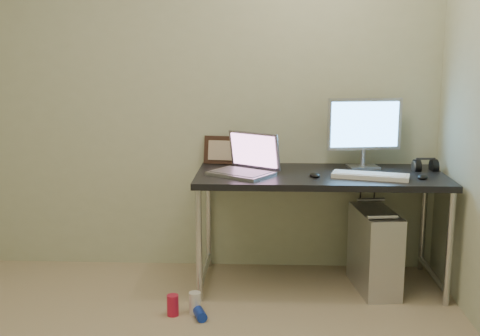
% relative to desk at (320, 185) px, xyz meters
% --- Properties ---
extents(wall_back, '(3.50, 0.02, 2.50)m').
position_rel_desk_xyz_m(wall_back, '(-0.92, 0.35, 0.58)').
color(wall_back, beige).
rests_on(wall_back, ground).
extents(desk, '(1.59, 0.69, 0.75)m').
position_rel_desk_xyz_m(desk, '(0.00, 0.00, 0.00)').
color(desk, black).
rests_on(desk, ground).
extents(tower_computer, '(0.29, 0.53, 0.56)m').
position_rel_desk_xyz_m(tower_computer, '(0.35, -0.07, -0.41)').
color(tower_computer, silver).
rests_on(tower_computer, ground).
extents(cable_a, '(0.01, 0.16, 0.69)m').
position_rel_desk_xyz_m(cable_a, '(0.30, 0.30, -0.27)').
color(cable_a, black).
rests_on(cable_a, ground).
extents(cable_b, '(0.02, 0.11, 0.71)m').
position_rel_desk_xyz_m(cable_b, '(0.39, 0.28, -0.29)').
color(cable_b, black).
rests_on(cable_b, ground).
extents(can_red, '(0.08, 0.08, 0.12)m').
position_rel_desk_xyz_m(can_red, '(-0.89, -0.52, -0.61)').
color(can_red, '#C9193F').
rests_on(can_red, ground).
extents(can_white, '(0.08, 0.08, 0.13)m').
position_rel_desk_xyz_m(can_white, '(-0.76, -0.49, -0.61)').
color(can_white, white).
rests_on(can_white, ground).
extents(can_blue, '(0.09, 0.12, 0.06)m').
position_rel_desk_xyz_m(can_blue, '(-0.72, -0.57, -0.64)').
color(can_blue, '#1332B7').
rests_on(can_blue, ground).
extents(laptop, '(0.48, 0.46, 0.26)m').
position_rel_desk_xyz_m(laptop, '(-0.47, -0.03, 0.14)').
color(laptop, '#ACACB3').
rests_on(laptop, desk).
extents(monitor, '(0.50, 0.17, 0.47)m').
position_rel_desk_xyz_m(monitor, '(0.30, 0.20, 0.35)').
color(monitor, '#ACACB3').
rests_on(monitor, desk).
extents(keyboard, '(0.49, 0.27, 0.03)m').
position_rel_desk_xyz_m(keyboard, '(0.30, -0.13, 0.09)').
color(keyboard, white).
rests_on(keyboard, desk).
extents(mouse_right, '(0.09, 0.11, 0.03)m').
position_rel_desk_xyz_m(mouse_right, '(0.62, -0.13, 0.10)').
color(mouse_right, black).
rests_on(mouse_right, desk).
extents(mouse_left, '(0.08, 0.11, 0.03)m').
position_rel_desk_xyz_m(mouse_left, '(-0.04, -0.10, 0.10)').
color(mouse_left, black).
rests_on(mouse_left, desk).
extents(headphones, '(0.16, 0.10, 0.11)m').
position_rel_desk_xyz_m(headphones, '(0.70, 0.13, 0.11)').
color(headphones, black).
rests_on(headphones, desk).
extents(picture_frame, '(0.25, 0.10, 0.20)m').
position_rel_desk_xyz_m(picture_frame, '(-0.66, 0.30, 0.18)').
color(picture_frame, black).
rests_on(picture_frame, desk).
extents(webcam, '(0.04, 0.04, 0.12)m').
position_rel_desk_xyz_m(webcam, '(-0.43, 0.29, 0.17)').
color(webcam, silver).
rests_on(webcam, desk).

